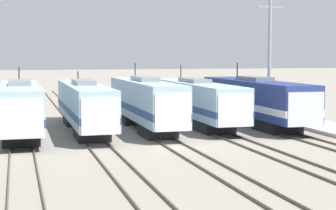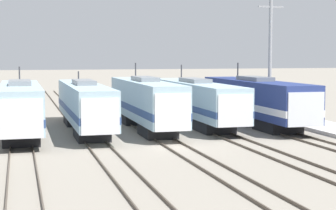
{
  "view_description": "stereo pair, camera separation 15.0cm",
  "coord_description": "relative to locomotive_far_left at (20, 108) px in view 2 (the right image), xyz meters",
  "views": [
    {
      "loc": [
        -10.2,
        -36.22,
        6.1
      ],
      "look_at": [
        0.24,
        2.13,
        2.55
      ],
      "focal_mm": 60.0,
      "sensor_mm": 36.0,
      "label": 1
    },
    {
      "loc": [
        -10.05,
        -36.26,
        6.1
      ],
      "look_at": [
        0.24,
        2.13,
        2.55
      ],
      "focal_mm": 60.0,
      "sensor_mm": 36.0,
      "label": 2
    }
  ],
  "objects": [
    {
      "name": "locomotive_center",
      "position": [
        9.92,
        1.32,
        0.06
      ],
      "size": [
        2.78,
        17.16,
        5.41
      ],
      "color": "#232326",
      "rests_on": "ground_plane"
    },
    {
      "name": "rail_pair_center_left",
      "position": [
        4.96,
        -6.7,
        -2.09
      ],
      "size": [
        1.51,
        120.0,
        0.15
      ],
      "color": "#4C4238",
      "rests_on": "ground_plane"
    },
    {
      "name": "rail_pair_far_right",
      "position": [
        19.83,
        -6.7,
        -2.09
      ],
      "size": [
        1.5,
        120.0,
        0.15
      ],
      "color": "#4C4238",
      "rests_on": "ground_plane"
    },
    {
      "name": "rail_pair_center_right",
      "position": [
        14.87,
        -6.7,
        -2.09
      ],
      "size": [
        1.51,
        120.0,
        0.15
      ],
      "color": "#4C4238",
      "rests_on": "ground_plane"
    },
    {
      "name": "rail_pair_far_left",
      "position": [
        0.0,
        -6.7,
        -2.09
      ],
      "size": [
        1.5,
        120.0,
        0.15
      ],
      "color": "#4C4238",
      "rests_on": "ground_plane"
    },
    {
      "name": "locomotive_far_right",
      "position": [
        19.83,
        1.74,
        0.01
      ],
      "size": [
        3.13,
        18.15,
        5.38
      ],
      "color": "black",
      "rests_on": "ground_plane"
    },
    {
      "name": "rail_pair_center",
      "position": [
        9.92,
        -6.7,
        -2.09
      ],
      "size": [
        1.51,
        120.0,
        0.15
      ],
      "color": "#4C4238",
      "rests_on": "ground_plane"
    },
    {
      "name": "locomotive_center_left",
      "position": [
        4.96,
        1.58,
        -0.05
      ],
      "size": [
        2.76,
        18.32,
        4.69
      ],
      "color": "#232326",
      "rests_on": "ground_plane"
    },
    {
      "name": "locomotive_far_left",
      "position": [
        0.0,
        0.0,
        0.0
      ],
      "size": [
        2.97,
        16.27,
        5.16
      ],
      "color": "#232326",
      "rests_on": "ground_plane"
    },
    {
      "name": "catenary_tower_right",
      "position": [
        21.95,
        3.77,
        3.97
      ],
      "size": [
        2.43,
        0.32,
        11.83
      ],
      "color": "gray",
      "rests_on": "ground_plane"
    },
    {
      "name": "locomotive_center_right",
      "position": [
        14.87,
        3.38,
        -0.07
      ],
      "size": [
        2.95,
        19.19,
        5.18
      ],
      "color": "#232326",
      "rests_on": "ground_plane"
    },
    {
      "name": "ground_plane",
      "position": [
        9.92,
        -6.7,
        -2.17
      ],
      "size": [
        400.0,
        400.0,
        0.0
      ],
      "primitive_type": "plane",
      "color": "gray"
    }
  ]
}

